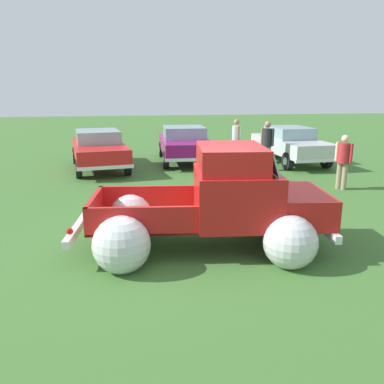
{
  "coord_description": "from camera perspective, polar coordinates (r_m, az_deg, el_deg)",
  "views": [
    {
      "loc": [
        -1.27,
        -6.85,
        2.88
      ],
      "look_at": [
        0.0,
        0.94,
        0.83
      ],
      "focal_mm": 36.74,
      "sensor_mm": 36.0,
      "label": 1
    }
  ],
  "objects": [
    {
      "name": "spectator_0",
      "position": [
        16.06,
        6.44,
        7.79
      ],
      "size": [
        0.37,
        0.54,
        1.76
      ],
      "rotation": [
        0.0,
        0.0,
        0.08
      ],
      "color": "gray",
      "rests_on": "ground"
    },
    {
      "name": "show_car_2",
      "position": [
        16.62,
        14.08,
        6.88
      ],
      "size": [
        2.03,
        4.6,
        1.43
      ],
      "rotation": [
        0.0,
        0.0,
        -1.51
      ],
      "color": "black",
      "rests_on": "ground"
    },
    {
      "name": "spectator_1",
      "position": [
        14.65,
        10.84,
        7.09
      ],
      "size": [
        0.48,
        0.48,
        1.81
      ],
      "rotation": [
        0.0,
        0.0,
        3.89
      ],
      "color": "gray",
      "rests_on": "ground"
    },
    {
      "name": "show_car_1",
      "position": [
        16.29,
        -1.11,
        7.17
      ],
      "size": [
        2.04,
        4.39,
        1.43
      ],
      "rotation": [
        0.0,
        0.0,
        -1.6
      ],
      "color": "black",
      "rests_on": "ground"
    },
    {
      "name": "vintage_pickup_truck",
      "position": [
        7.32,
        4.22,
        -2.35
      ],
      "size": [
        4.79,
        3.15,
        1.96
      ],
      "rotation": [
        0.0,
        0.0,
        -0.11
      ],
      "color": "black",
      "rests_on": "ground"
    },
    {
      "name": "show_car_0",
      "position": [
        15.18,
        -13.38,
        6.23
      ],
      "size": [
        2.49,
        4.7,
        1.43
      ],
      "rotation": [
        0.0,
        0.0,
        -1.42
      ],
      "color": "black",
      "rests_on": "ground"
    },
    {
      "name": "ground_plane",
      "position": [
        7.54,
        1.16,
        -7.91
      ],
      "size": [
        80.0,
        80.0,
        0.0
      ],
      "primitive_type": "plane",
      "color": "#3D6B2D"
    },
    {
      "name": "spectator_2",
      "position": [
        12.44,
        21.11,
        4.52
      ],
      "size": [
        0.47,
        0.49,
        1.62
      ],
      "rotation": [
        0.0,
        0.0,
        3.75
      ],
      "color": "gray",
      "rests_on": "ground"
    }
  ]
}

